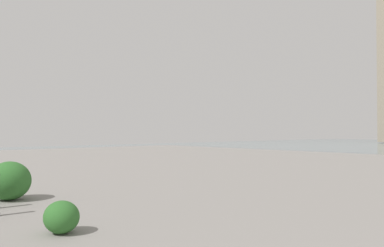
{
  "coord_description": "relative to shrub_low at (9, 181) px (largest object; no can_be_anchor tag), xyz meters",
  "views": [
    {
      "loc": [
        0.14,
        1.63,
        1.64
      ],
      "look_at": [
        9.16,
        -6.28,
        1.88
      ],
      "focal_mm": 36.32,
      "sensor_mm": 36.0,
      "label": 1
    }
  ],
  "objects": [
    {
      "name": "shrub_round",
      "position": [
        -3.74,
        0.28,
        -0.2
      ],
      "size": [
        0.62,
        0.56,
        0.52
      ],
      "color": "#2D6628",
      "rests_on": "ground"
    },
    {
      "name": "shrub_low",
      "position": [
        0.0,
        0.0,
        0.0
      ],
      "size": [
        1.08,
        0.97,
        0.92
      ],
      "color": "#2D6628",
      "rests_on": "ground"
    }
  ]
}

